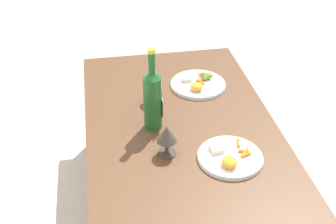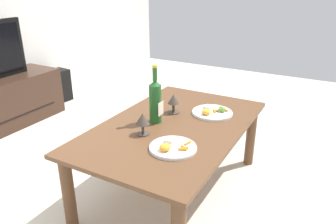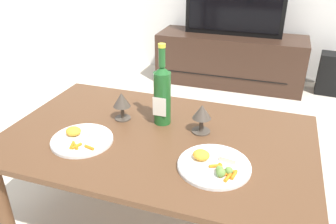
{
  "view_description": "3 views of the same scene",
  "coord_description": "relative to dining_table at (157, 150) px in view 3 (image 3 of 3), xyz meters",
  "views": [
    {
      "loc": [
        -1.51,
        0.31,
        1.6
      ],
      "look_at": [
        -0.04,
        0.06,
        0.57
      ],
      "focal_mm": 47.08,
      "sensor_mm": 36.0,
      "label": 1
    },
    {
      "loc": [
        -1.62,
        -0.86,
        1.33
      ],
      "look_at": [
        -0.04,
        0.02,
        0.58
      ],
      "focal_mm": 34.99,
      "sensor_mm": 36.0,
      "label": 2
    },
    {
      "loc": [
        0.44,
        -1.15,
        1.22
      ],
      "look_at": [
        0.04,
        0.04,
        0.59
      ],
      "focal_mm": 35.82,
      "sensor_mm": 36.0,
      "label": 3
    }
  ],
  "objects": [
    {
      "name": "ground_plane",
      "position": [
        0.0,
        0.0,
        -0.41
      ],
      "size": [
        6.4,
        6.4,
        0.0
      ],
      "primitive_type": "plane",
      "color": "beige"
    },
    {
      "name": "goblet_right",
      "position": [
        0.17,
        0.09,
        0.16
      ],
      "size": [
        0.08,
        0.08,
        0.13
      ],
      "color": "#473D33",
      "rests_on": "dining_table"
    },
    {
      "name": "wine_bottle",
      "position": [
        -0.02,
        0.12,
        0.22
      ],
      "size": [
        0.08,
        0.08,
        0.37
      ],
      "color": "#1E5923",
      "rests_on": "dining_table"
    },
    {
      "name": "dining_table",
      "position": [
        0.0,
        0.0,
        0.0
      ],
      "size": [
        1.3,
        0.81,
        0.49
      ],
      "color": "brown",
      "rests_on": "ground_plane"
    },
    {
      "name": "tv_screen",
      "position": [
        0.02,
        1.91,
        0.31
      ],
      "size": [
        0.87,
        0.05,
        0.52
      ],
      "color": "black",
      "rests_on": "tv_stand"
    },
    {
      "name": "floor_speaker",
      "position": [
        0.9,
        1.96,
        -0.23
      ],
      "size": [
        0.21,
        0.21,
        0.36
      ],
      "primitive_type": "cube",
      "rotation": [
        0.0,
        0.0,
        -0.07
      ],
      "color": "black",
      "rests_on": "ground_plane"
    },
    {
      "name": "goblet_left",
      "position": [
        -0.2,
        0.09,
        0.16
      ],
      "size": [
        0.08,
        0.08,
        0.13
      ],
      "color": "#473D33",
      "rests_on": "dining_table"
    },
    {
      "name": "dinner_plate_left",
      "position": [
        -0.28,
        -0.14,
        0.09
      ],
      "size": [
        0.25,
        0.25,
        0.05
      ],
      "color": "white",
      "rests_on": "dining_table"
    },
    {
      "name": "tv_stand",
      "position": [
        0.02,
        1.91,
        -0.18
      ],
      "size": [
        1.34,
        0.45,
        0.46
      ],
      "color": "#382319",
      "rests_on": "ground_plane"
    },
    {
      "name": "dinner_plate_right",
      "position": [
        0.28,
        -0.14,
        0.09
      ],
      "size": [
        0.27,
        0.27,
        0.05
      ],
      "color": "white",
      "rests_on": "dining_table"
    }
  ]
}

